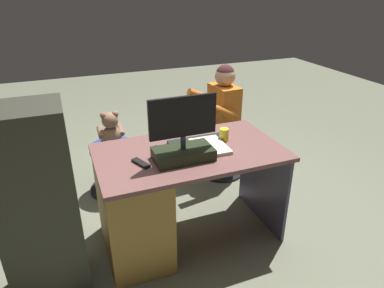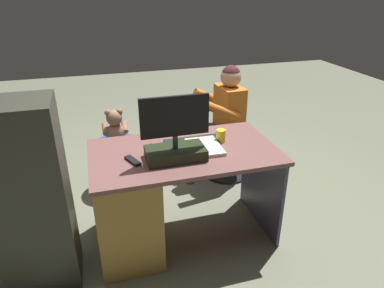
{
  "view_description": "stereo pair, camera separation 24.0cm",
  "coord_description": "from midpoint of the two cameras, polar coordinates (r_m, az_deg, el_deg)",
  "views": [
    {
      "loc": [
        0.78,
        2.45,
        1.82
      ],
      "look_at": [
        -0.17,
        0.03,
        0.58
      ],
      "focal_mm": 32.37,
      "sensor_mm": 36.0,
      "label": 1
    },
    {
      "loc": [
        0.55,
        2.52,
        1.82
      ],
      "look_at": [
        -0.17,
        0.03,
        0.58
      ],
      "focal_mm": 32.37,
      "sensor_mm": 36.0,
      "label": 2
    }
  ],
  "objects": [
    {
      "name": "desk",
      "position": [
        2.52,
        -10.28,
        -9.31
      ],
      "size": [
        1.3,
        0.75,
        0.74
      ],
      "color": "brown",
      "rests_on": "ground_plane"
    },
    {
      "name": "tv_remote",
      "position": [
        2.27,
        -11.43,
        -3.18
      ],
      "size": [
        0.1,
        0.16,
        0.02
      ],
      "primitive_type": "cube",
      "rotation": [
        0.0,
        0.0,
        0.4
      ],
      "color": "black",
      "rests_on": "desk"
    },
    {
      "name": "equipment_rack",
      "position": [
        2.28,
        -26.78,
        -9.39
      ],
      "size": [
        0.44,
        0.36,
        1.24
      ],
      "primitive_type": "cube",
      "color": "#333329",
      "rests_on": "ground_plane"
    },
    {
      "name": "monitor",
      "position": [
        2.25,
        -4.53,
        0.28
      ],
      "size": [
        0.45,
        0.22,
        0.43
      ],
      "color": "black",
      "rests_on": "desk"
    },
    {
      "name": "keyboard",
      "position": [
        2.53,
        -1.87,
        0.43
      ],
      "size": [
        0.42,
        0.14,
        0.02
      ],
      "primitive_type": "cube",
      "color": "black",
      "rests_on": "desk"
    },
    {
      "name": "teddy_bear",
      "position": [
        3.19,
        -15.35,
        2.18
      ],
      "size": [
        0.23,
        0.23,
        0.33
      ],
      "color": "#946B52",
      "rests_on": "office_chair_teddy"
    },
    {
      "name": "computer_mouse",
      "position": [
        2.43,
        -8.57,
        -0.79
      ],
      "size": [
        0.06,
        0.1,
        0.04
      ],
      "primitive_type": "ellipsoid",
      "color": "#262832",
      "rests_on": "desk"
    },
    {
      "name": "visitor_chair",
      "position": [
        3.51,
        3.04,
        -0.68
      ],
      "size": [
        0.46,
        0.46,
        0.46
      ],
      "color": "black",
      "rests_on": "ground_plane"
    },
    {
      "name": "ground_plane",
      "position": [
        3.15,
        -5.41,
        -9.97
      ],
      "size": [
        10.0,
        10.0,
        0.0
      ],
      "primitive_type": "plane",
      "color": "#6B6E58"
    },
    {
      "name": "notebook_binder",
      "position": [
        2.44,
        0.14,
        -0.45
      ],
      "size": [
        0.23,
        0.3,
        0.02
      ],
      "primitive_type": "cube",
      "rotation": [
        0.0,
        0.0,
        -0.02
      ],
      "color": "beige",
      "rests_on": "desk"
    },
    {
      "name": "person",
      "position": [
        3.32,
        1.65,
        5.1
      ],
      "size": [
        0.57,
        0.5,
        1.12
      ],
      "color": "orange",
      "rests_on": "ground_plane"
    },
    {
      "name": "cup",
      "position": [
        2.55,
        2.63,
        1.51
      ],
      "size": [
        0.07,
        0.07,
        0.09
      ],
      "primitive_type": "cylinder",
      "color": "yellow",
      "rests_on": "desk"
    },
    {
      "name": "office_chair_teddy",
      "position": [
        3.32,
        -14.68,
        -3.17
      ],
      "size": [
        0.5,
        0.5,
        0.46
      ],
      "color": "black",
      "rests_on": "ground_plane"
    }
  ]
}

